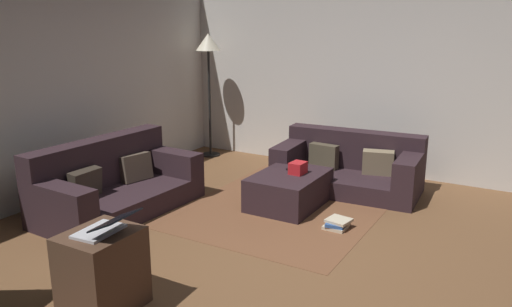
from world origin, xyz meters
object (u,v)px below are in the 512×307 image
couch_left (114,185)px  gift_box (298,168)px  laptop (105,227)px  corner_lamp (208,52)px  side_table (102,271)px  book_stack (337,223)px  couch_right (349,167)px  tv_remote (293,170)px  ottoman (289,190)px

couch_left → gift_box: couch_left is taller
laptop → corner_lamp: 4.39m
side_table → book_stack: (2.21, -0.91, -0.25)m
gift_box → corner_lamp: bearing=58.5°
couch_right → corner_lamp: (0.43, 2.37, 1.28)m
couch_right → tv_remote: couch_right is taller
couch_left → book_stack: bearing=110.2°
couch_left → laptop: bearing=46.8°
couch_left → tv_remote: bearing=129.7°
side_table → laptop: bearing=-85.5°
corner_lamp → tv_remote: bearing=-121.3°
tv_remote → book_stack: bearing=-118.4°
book_stack → corner_lamp: bearing=58.3°
ottoman → tv_remote: bearing=5.6°
couch_left → couch_right: 2.78m
couch_right → side_table: (-3.45, 0.58, 0.03)m
ottoman → side_table: 2.56m
tv_remote → laptop: laptop is taller
ottoman → corner_lamp: corner_lamp is taller
couch_left → couch_right: (1.97, -1.96, -0.02)m
ottoman → side_table: bearing=175.5°
couch_right → couch_left: bearing=41.3°
gift_box → side_table: (-2.61, 0.28, -0.13)m
ottoman → corner_lamp: size_ratio=0.52×
couch_right → gift_box: (-0.84, 0.30, 0.16)m
couch_right → gift_box: 0.90m
gift_box → laptop: laptop is taller
book_stack → tv_remote: bearing=57.1°
gift_box → tv_remote: (0.07, 0.09, -0.05)m
gift_box → corner_lamp: corner_lamp is taller
couch_right → book_stack: couch_right is taller
laptop → ottoman: bearing=-3.2°
couch_right → gift_box: couch_right is taller
side_table → corner_lamp: bearing=24.8°
laptop → gift_box: bearing=-4.8°
couch_right → laptop: laptop is taller
couch_left → laptop: size_ratio=4.61×
tv_remote → couch_left: bearing=131.7°
gift_box → side_table: bearing=173.9°
gift_box → tv_remote: bearing=53.5°
couch_left → corner_lamp: (2.40, 0.41, 1.27)m
laptop → couch_right: bearing=-8.6°
ottoman → couch_right: bearing=-22.7°
side_table → couch_left: bearing=43.1°
ottoman → laptop: bearing=176.8°
tv_remote → ottoman: bearing=-169.9°
couch_left → ottoman: (1.07, -1.59, -0.10)m
ottoman → book_stack: 0.79m
tv_remote → corner_lamp: (1.21, 1.98, 1.17)m
book_stack → corner_lamp: 3.51m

